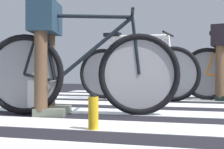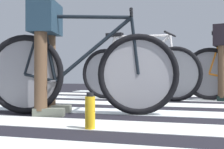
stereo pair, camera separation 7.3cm
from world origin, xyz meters
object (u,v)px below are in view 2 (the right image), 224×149
at_px(bicycle_1_of_3, 80,71).
at_px(bicycle_2_of_3, 137,72).
at_px(water_bottle, 90,112).
at_px(cyclist_3_of_3, 224,52).
at_px(cyclist_1_of_3, 46,42).

bearing_deg(bicycle_1_of_3, bicycle_2_of_3, 71.28).
height_order(bicycle_2_of_3, water_bottle, bicycle_2_of_3).
bearing_deg(bicycle_2_of_3, cyclist_3_of_3, 20.39).
bearing_deg(cyclist_3_of_3, bicycle_2_of_3, -157.09).
distance_m(bicycle_2_of_3, cyclist_3_of_3, 1.18).
bearing_deg(bicycle_1_of_3, cyclist_1_of_3, 180.00).
bearing_deg(water_bottle, cyclist_1_of_3, 136.90).
bearing_deg(cyclist_1_of_3, water_bottle, -54.76).
xyz_separation_m(cyclist_1_of_3, bicycle_2_of_3, (0.50, 1.66, -0.26)).
height_order(cyclist_1_of_3, bicycle_2_of_3, cyclist_1_of_3).
distance_m(cyclist_1_of_3, bicycle_2_of_3, 1.76).
height_order(bicycle_2_of_3, cyclist_3_of_3, cyclist_3_of_3).
bearing_deg(bicycle_2_of_3, bicycle_1_of_3, -87.85).
distance_m(bicycle_1_of_3, cyclist_3_of_3, 2.27).
bearing_deg(cyclist_1_of_3, bicycle_1_of_3, -0.00).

